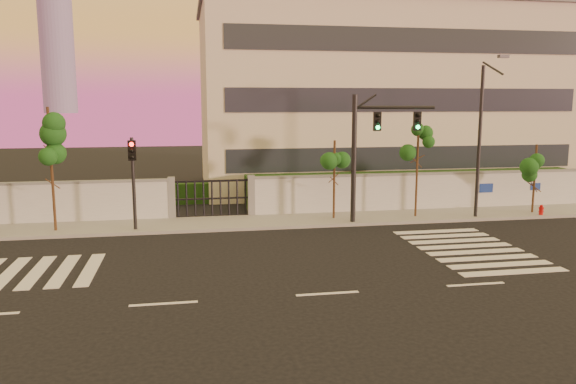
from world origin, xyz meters
name	(u,v)px	position (x,y,z in m)	size (l,w,h in m)	color
ground	(327,294)	(0.00, 0.00, 0.00)	(120.00, 120.00, 0.00)	black
sidewalk	(275,221)	(0.00, 10.50, 0.07)	(60.00, 3.00, 0.15)	gray
perimeter_wall	(272,196)	(0.10, 12.00, 1.07)	(60.00, 0.36, 2.20)	#B2B5B9
hedge_row	(284,192)	(1.17, 14.74, 0.82)	(41.00, 4.25, 1.80)	black
institutional_building	(376,98)	(9.00, 21.99, 6.16)	(24.40, 12.40, 12.25)	beige
road_markings	(261,262)	(-1.58, 3.76, 0.01)	(57.00, 7.62, 0.02)	silver
street_tree_c	(50,141)	(-10.12, 10.04, 4.18)	(1.49, 1.18, 5.69)	#382314
street_tree_d	(335,162)	(2.99, 10.45, 2.97)	(1.38, 1.10, 4.03)	#382314
street_tree_e	(418,149)	(7.20, 10.15, 3.59)	(1.30, 1.04, 4.88)	#382314
street_tree_f	(536,163)	(13.67, 10.00, 2.74)	(1.41, 1.12, 3.72)	#382314
traffic_signal_main	(370,143)	(4.44, 9.41, 3.94)	(3.87, 1.35, 6.24)	black
traffic_signal_secondary	(133,173)	(-6.60, 9.59, 2.75)	(0.34, 0.33, 4.34)	black
streetlight_east	(482,134)	(10.16, 9.36, 4.34)	(0.48, 1.93, 8.02)	black
fire_hydrant	(541,211)	(13.68, 9.28, 0.34)	(0.26, 0.25, 0.68)	#B00C0B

